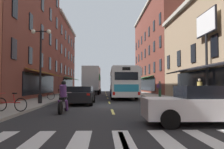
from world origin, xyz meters
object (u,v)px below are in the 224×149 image
(pedestrian_rear, at_px, (200,90))
(street_lamp_twin, at_px, (41,62))
(bicycle_mid, at_px, (57,95))
(motorcycle_rider, at_px, (63,99))
(box_truck, at_px, (92,81))
(sedan_far, at_px, (95,89))
(sedan_mid, at_px, (81,95))
(sedan_near, at_px, (211,105))
(pedestrian_near, at_px, (160,89))
(bicycle_near, at_px, (11,104))
(transit_bus, at_px, (122,83))
(billboard_sign, at_px, (206,32))

(pedestrian_rear, xyz_separation_m, street_lamp_twin, (-11.57, -0.25, 2.00))
(bicycle_mid, bearing_deg, motorcycle_rider, -76.76)
(box_truck, bearing_deg, sedan_far, 89.10)
(sedan_far, xyz_separation_m, bicycle_mid, (-2.54, -23.21, -0.25))
(sedan_mid, relative_size, bicycle_mid, 2.58)
(sedan_near, relative_size, motorcycle_rider, 2.31)
(pedestrian_near, height_order, street_lamp_twin, street_lamp_twin)
(sedan_near, distance_m, bicycle_near, 9.00)
(bicycle_mid, relative_size, pedestrian_near, 0.98)
(sedan_mid, height_order, sedan_far, sedan_far)
(street_lamp_twin, bearing_deg, box_truck, 81.82)
(sedan_near, height_order, sedan_far, sedan_far)
(sedan_mid, distance_m, bicycle_mid, 4.27)
(box_truck, xyz_separation_m, street_lamp_twin, (-2.76, -19.17, 0.92))
(box_truck, relative_size, pedestrian_near, 4.36)
(sedan_far, height_order, bicycle_near, sedan_far)
(transit_bus, height_order, sedan_mid, transit_bus)
(sedan_far, relative_size, motorcycle_rider, 2.23)
(box_truck, relative_size, bicycle_mid, 4.44)
(pedestrian_near, bearing_deg, sedan_near, -30.30)
(motorcycle_rider, distance_m, bicycle_mid, 9.01)
(box_truck, bearing_deg, transit_bus, -68.31)
(bicycle_near, xyz_separation_m, street_lamp_twin, (0.05, 5.01, 2.56))
(sedan_mid, height_order, bicycle_mid, sedan_mid)
(sedan_far, height_order, motorcycle_rider, motorcycle_rider)
(billboard_sign, height_order, sedan_far, billboard_sign)
(motorcycle_rider, distance_m, bicycle_near, 2.52)
(street_lamp_twin, bearing_deg, pedestrian_near, 36.50)
(transit_bus, height_order, bicycle_near, transit_bus)
(sedan_near, relative_size, street_lamp_twin, 0.91)
(sedan_mid, bearing_deg, pedestrian_near, 42.22)
(billboard_sign, distance_m, sedan_far, 29.33)
(box_truck, bearing_deg, pedestrian_near, -56.06)
(pedestrian_near, distance_m, street_lamp_twin, 13.16)
(billboard_sign, xyz_separation_m, motorcycle_rider, (-9.60, -4.48, -4.59))
(billboard_sign, xyz_separation_m, box_truck, (-9.25, 19.19, -3.16))
(transit_bus, height_order, box_truck, box_truck)
(transit_bus, relative_size, street_lamp_twin, 2.28)
(box_truck, height_order, sedan_far, box_truck)
(bicycle_mid, xyz_separation_m, pedestrian_near, (10.11, 3.46, 0.56))
(box_truck, xyz_separation_m, sedan_far, (0.13, 8.31, -1.39))
(transit_bus, relative_size, pedestrian_rear, 6.75)
(pedestrian_rear, height_order, street_lamp_twin, street_lamp_twin)
(bicycle_near, distance_m, street_lamp_twin, 5.63)
(sedan_near, height_order, bicycle_mid, sedan_near)
(transit_bus, bearing_deg, motorcycle_rider, -106.66)
(transit_bus, bearing_deg, bicycle_near, -114.62)
(sedan_near, relative_size, bicycle_mid, 2.81)
(bicycle_near, height_order, bicycle_mid, same)
(street_lamp_twin, bearing_deg, billboard_sign, -0.09)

